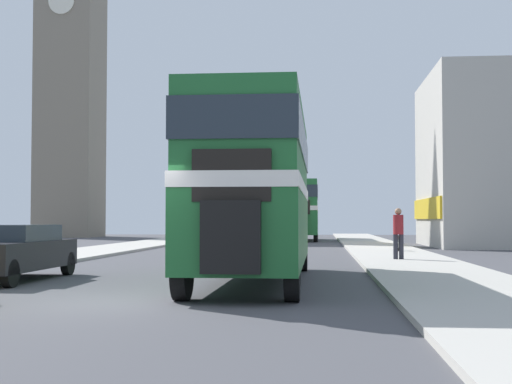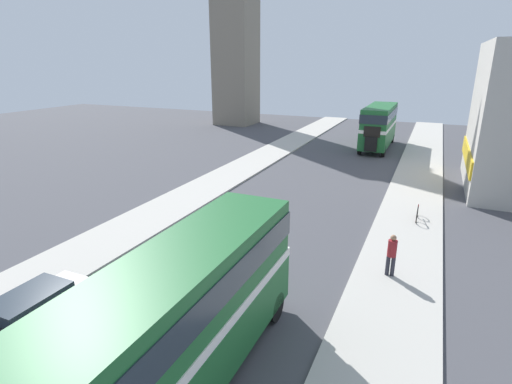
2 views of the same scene
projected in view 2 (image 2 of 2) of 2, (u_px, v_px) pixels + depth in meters
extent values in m
cube|color=#1E602D|center=(184.00, 352.00, 10.50)|extent=(2.35, 9.73, 1.61)
cube|color=white|center=(182.00, 321.00, 10.20)|extent=(2.38, 9.78, 0.29)
cube|color=#1E602D|center=(180.00, 286.00, 9.88)|extent=(2.31, 9.54, 1.75)
cube|color=#232D38|center=(180.00, 283.00, 9.85)|extent=(2.38, 9.64, 0.79)
cylinder|color=black|center=(222.00, 293.00, 14.55)|extent=(0.28, 1.04, 1.04)
cylinder|color=black|center=(275.00, 307.00, 13.75)|extent=(0.28, 1.04, 1.04)
cube|color=#1E602D|center=(378.00, 135.00, 40.71)|extent=(2.48, 9.14, 1.67)
cube|color=white|center=(379.00, 126.00, 40.40)|extent=(2.51, 9.19, 0.30)
cube|color=#1E602D|center=(380.00, 115.00, 40.07)|extent=(2.43, 8.96, 1.82)
cube|color=#232D38|center=(380.00, 114.00, 40.04)|extent=(2.51, 9.05, 0.82)
cube|color=black|center=(371.00, 144.00, 36.69)|extent=(1.12, 0.20, 1.34)
cube|color=black|center=(372.00, 132.00, 36.45)|extent=(1.49, 0.12, 0.97)
cylinder|color=black|center=(360.00, 149.00, 38.15)|extent=(0.28, 1.04, 1.04)
cylinder|color=black|center=(384.00, 151.00, 37.30)|extent=(0.28, 1.04, 1.04)
cylinder|color=black|center=(372.00, 136.00, 44.54)|extent=(0.28, 1.04, 1.04)
cylinder|color=black|center=(392.00, 138.00, 43.69)|extent=(0.28, 1.04, 1.04)
cube|color=black|center=(27.00, 317.00, 13.01)|extent=(1.67, 4.58, 0.70)
cube|color=#232D38|center=(29.00, 299.00, 13.00)|extent=(1.47, 2.38, 0.41)
cylinder|color=black|center=(60.00, 292.00, 14.99)|extent=(0.20, 0.64, 0.64)
cylinder|color=black|center=(89.00, 301.00, 14.43)|extent=(0.20, 0.64, 0.64)
cylinder|color=#282833|center=(388.00, 265.00, 16.46)|extent=(0.17, 0.17, 0.88)
cylinder|color=#282833|center=(393.00, 266.00, 16.38)|extent=(0.17, 0.17, 0.88)
cylinder|color=maroon|center=(392.00, 248.00, 16.17)|extent=(0.37, 0.37, 0.70)
sphere|color=#9E7051|center=(394.00, 238.00, 16.02)|extent=(0.24, 0.24, 0.24)
torus|color=black|center=(417.00, 217.00, 21.77)|extent=(0.05, 0.71, 0.71)
torus|color=black|center=(418.00, 211.00, 22.68)|extent=(0.05, 0.71, 0.71)
cylinder|color=maroon|center=(418.00, 211.00, 22.17)|extent=(0.04, 1.06, 0.34)
cylinder|color=maroon|center=(418.00, 208.00, 22.48)|extent=(0.04, 0.04, 0.43)
cube|color=gray|center=(235.00, 30.00, 53.15)|extent=(5.03, 5.03, 24.80)
cube|color=gold|center=(467.00, 155.00, 28.44)|extent=(0.12, 9.79, 1.18)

